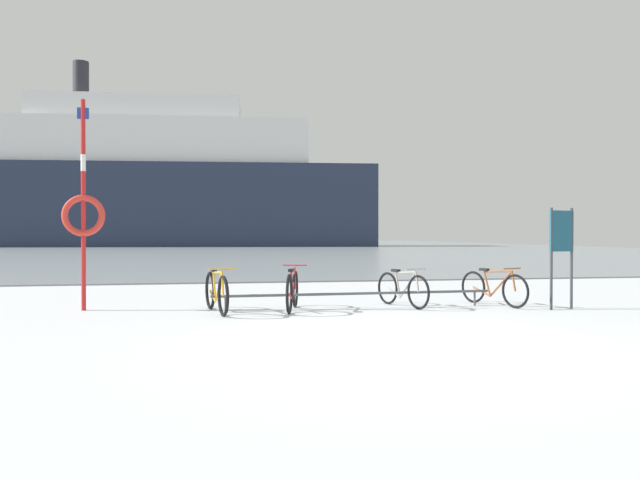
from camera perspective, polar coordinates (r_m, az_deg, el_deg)
ground at (r=61.12m, az=-7.97°, el=-0.79°), size 80.00×132.00×0.08m
bike_rack at (r=11.13m, az=3.39°, el=-5.13°), size 5.26×0.22×0.31m
bicycle_0 at (r=10.70m, az=-9.78°, el=-4.88°), size 0.53×1.73×0.80m
bicycle_1 at (r=10.87m, az=-2.63°, el=-4.78°), size 0.54×1.61×0.81m
bicycle_2 at (r=11.52m, az=7.82°, el=-4.62°), size 0.64×1.51×0.74m
bicycle_3 at (r=12.09m, az=16.10°, el=-4.38°), size 0.70×1.61×0.75m
info_sign at (r=11.88m, az=21.88°, el=-0.08°), size 0.54×0.17×1.86m
rescue_post at (r=11.64m, az=-21.48°, el=2.63°), size 0.75×0.12×3.79m
ferry_ship at (r=72.71m, az=-16.08°, el=5.02°), size 52.35×14.35×21.14m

